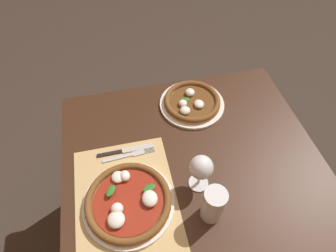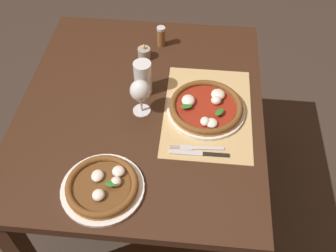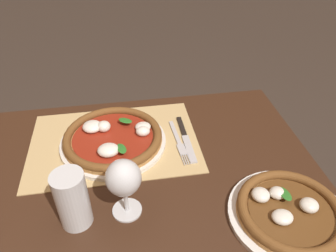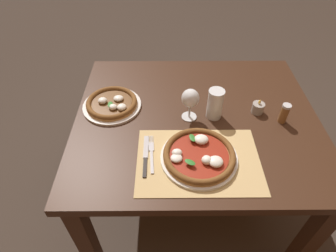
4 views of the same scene
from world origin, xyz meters
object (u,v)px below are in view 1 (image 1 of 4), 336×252
at_px(pizza_near, 128,201).
at_px(pint_glass, 212,205).
at_px(pizza_far, 192,102).
at_px(wine_glass, 201,168).
at_px(fork, 129,155).
at_px(knife, 126,151).

distance_m(pizza_near, pint_glass, 0.27).
distance_m(pizza_near, pizza_far, 0.51).
bearing_deg(wine_glass, pint_glass, 2.19).
relative_size(pizza_near, wine_glass, 1.99).
height_order(pint_glass, fork, pint_glass).
bearing_deg(pizza_far, pint_glass, -8.72).
bearing_deg(wine_glass, fork, -126.80).
height_order(pizza_far, fork, pizza_far).
height_order(pint_glass, knife, pint_glass).
distance_m(pint_glass, knife, 0.39).
relative_size(pizza_far, fork, 1.40).
bearing_deg(knife, pint_glass, 38.08).
bearing_deg(pizza_far, pizza_near, -40.05).
distance_m(wine_glass, fork, 0.30).
bearing_deg(pizza_near, fork, 171.91).
relative_size(pizza_near, fork, 1.54).
relative_size(pint_glass, fork, 0.72).
distance_m(pizza_far, wine_glass, 0.39).
relative_size(pizza_far, knife, 1.30).
bearing_deg(fork, wine_glass, 53.20).
height_order(wine_glass, pint_glass, wine_glass).
height_order(pizza_far, knife, pizza_far).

